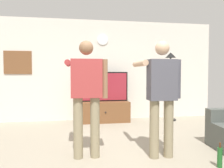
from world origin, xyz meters
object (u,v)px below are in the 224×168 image
(framed_picture, at_px, (18,62))
(person_standing_nearer_couch, at_px, (161,92))
(wall_clock, at_px, (103,39))
(tv_stand, at_px, (104,111))
(television, at_px, (104,87))
(beverage_bottle, at_px, (220,157))
(floor_lamp, at_px, (170,72))
(person_standing_nearer_lamp, at_px, (86,91))

(framed_picture, relative_size, person_standing_nearer_couch, 0.39)
(wall_clock, bearing_deg, tv_stand, -90.00)
(television, bearing_deg, beverage_bottle, -70.07)
(person_standing_nearer_couch, relative_size, beverage_bottle, 5.14)
(floor_lamp, distance_m, person_standing_nearer_lamp, 3.32)
(tv_stand, relative_size, television, 1.02)
(floor_lamp, distance_m, person_standing_nearer_couch, 2.81)
(beverage_bottle, bearing_deg, wall_clock, 108.60)
(television, relative_size, person_standing_nearer_couch, 0.73)
(television, xyz_separation_m, floor_lamp, (1.78, -0.17, 0.39))
(wall_clock, relative_size, framed_picture, 0.44)
(person_standing_nearer_lamp, relative_size, person_standing_nearer_couch, 1.00)
(tv_stand, distance_m, floor_lamp, 2.06)
(beverage_bottle, bearing_deg, person_standing_nearer_lamp, 158.95)
(person_standing_nearer_lamp, bearing_deg, person_standing_nearer_couch, -9.07)
(tv_stand, bearing_deg, beverage_bottle, -69.80)
(tv_stand, bearing_deg, floor_lamp, -3.99)
(wall_clock, distance_m, person_standing_nearer_couch, 3.18)
(person_standing_nearer_lamp, bearing_deg, beverage_bottle, -21.05)
(tv_stand, distance_m, television, 0.65)
(wall_clock, height_order, person_standing_nearer_couch, wall_clock)
(person_standing_nearer_couch, bearing_deg, floor_lamp, 63.05)
(floor_lamp, bearing_deg, tv_stand, 176.01)
(framed_picture, bearing_deg, person_standing_nearer_couch, -47.15)
(floor_lamp, bearing_deg, wall_clock, 166.89)
(floor_lamp, height_order, beverage_bottle, floor_lamp)
(wall_clock, distance_m, floor_lamp, 2.02)
(tv_stand, xyz_separation_m, person_standing_nearer_couch, (0.51, -2.61, 0.72))
(framed_picture, xyz_separation_m, beverage_bottle, (3.33, -3.40, -1.40))
(person_standing_nearer_couch, bearing_deg, wall_clock, 99.99)
(television, xyz_separation_m, person_standing_nearer_couch, (0.51, -2.66, 0.07))
(floor_lamp, bearing_deg, framed_picture, 173.97)
(wall_clock, bearing_deg, person_standing_nearer_lamp, -102.24)
(person_standing_nearer_couch, xyz_separation_m, beverage_bottle, (0.63, -0.49, -0.84))
(tv_stand, relative_size, beverage_bottle, 3.82)
(tv_stand, distance_m, framed_picture, 2.55)
(beverage_bottle, bearing_deg, person_standing_nearer_couch, 142.10)
(person_standing_nearer_lamp, bearing_deg, television, 76.61)
(person_standing_nearer_couch, bearing_deg, framed_picture, 132.85)
(tv_stand, xyz_separation_m, framed_picture, (-2.19, 0.30, 1.28))
(floor_lamp, distance_m, beverage_bottle, 3.26)
(television, height_order, wall_clock, wall_clock)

